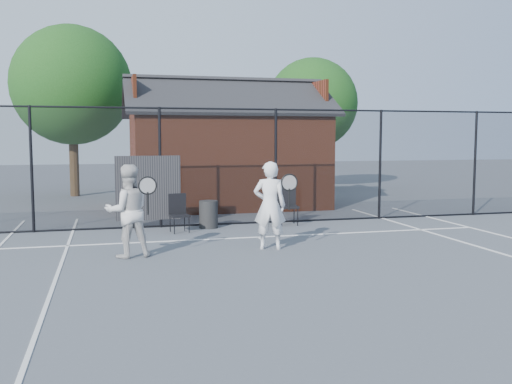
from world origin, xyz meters
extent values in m
plane|color=#4D5159|center=(0.00, 0.00, 0.00)|extent=(80.00, 80.00, 0.00)
cube|color=silver|center=(0.00, 3.00, 0.01)|extent=(11.00, 0.06, 0.01)
cube|color=silver|center=(-4.11, -2.00, 0.01)|extent=(0.06, 18.00, 0.01)
cube|color=silver|center=(0.00, 2.85, 0.01)|extent=(0.06, 0.30, 0.01)
cylinder|color=black|center=(-5.00, 5.00, 1.50)|extent=(0.07, 0.07, 3.00)
cylinder|color=black|center=(-2.00, 5.00, 1.50)|extent=(0.07, 0.07, 3.00)
cylinder|color=black|center=(1.00, 5.00, 1.50)|extent=(0.07, 0.07, 3.00)
cylinder|color=black|center=(4.00, 5.00, 1.50)|extent=(0.07, 0.07, 3.00)
cylinder|color=black|center=(7.00, 5.00, 1.50)|extent=(0.07, 0.07, 3.00)
cylinder|color=black|center=(0.00, 5.00, 2.97)|extent=(22.00, 0.04, 0.04)
cylinder|color=black|center=(0.00, 5.00, 0.03)|extent=(22.00, 0.04, 0.04)
cube|color=black|center=(0.00, 5.00, 1.50)|extent=(22.00, 3.00, 0.01)
cube|color=black|center=(-2.30, 4.98, 1.00)|extent=(1.60, 0.04, 1.60)
cube|color=maroon|center=(0.50, 9.00, 1.50)|extent=(6.00, 4.00, 3.00)
cube|color=black|center=(0.50, 8.00, 3.53)|extent=(6.50, 2.36, 1.32)
cube|color=black|center=(0.50, 10.00, 3.53)|extent=(6.50, 2.36, 1.32)
cube|color=maroon|center=(-2.45, 9.00, 3.53)|extent=(0.10, 2.80, 1.06)
cube|color=maroon|center=(3.45, 9.00, 3.53)|extent=(0.10, 2.80, 1.06)
cylinder|color=#352615|center=(-4.50, 13.50, 1.26)|extent=(0.36, 0.36, 2.52)
sphere|color=#153F12|center=(-4.50, 13.50, 4.20)|extent=(4.48, 4.48, 4.48)
cylinder|color=#352615|center=(5.50, 14.50, 1.12)|extent=(0.36, 0.36, 2.23)
sphere|color=#153F12|center=(5.50, 14.50, 3.72)|extent=(3.97, 3.97, 3.97)
imported|color=white|center=(-0.12, 1.64, 0.89)|extent=(0.74, 0.59, 1.78)
torus|color=black|center=(0.17, 1.29, 1.37)|extent=(0.35, 0.03, 0.35)
cylinder|color=black|center=(0.17, 1.29, 1.04)|extent=(0.03, 0.03, 0.43)
imported|color=silver|center=(-2.92, 1.57, 0.88)|extent=(0.96, 0.80, 1.75)
torus|color=black|center=(-2.57, 1.22, 1.38)|extent=(0.34, 0.03, 0.34)
cylinder|color=black|center=(-2.57, 1.22, 1.05)|extent=(0.03, 0.03, 0.42)
cube|color=black|center=(-1.64, 4.10, 0.45)|extent=(0.50, 0.51, 0.89)
cube|color=black|center=(1.21, 4.58, 0.52)|extent=(0.54, 0.56, 1.04)
cylinder|color=black|center=(-0.86, 4.60, 0.34)|extent=(0.56, 0.56, 0.68)
camera|label=1|loc=(-3.26, -9.30, 2.27)|focal=40.00mm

